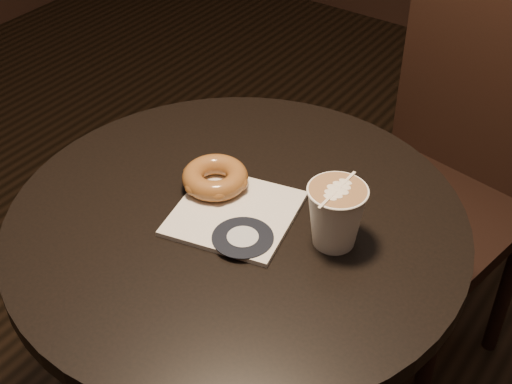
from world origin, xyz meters
TOP-DOWN VIEW (x-y plane):
  - cafe_table at (0.00, 0.00)m, footprint 0.70×0.70m
  - chair at (0.12, 0.61)m, footprint 0.46×0.46m
  - pastry_bag at (-0.00, 0.00)m, footprint 0.21×0.21m
  - doughnut at (-0.07, 0.03)m, footprint 0.10×0.10m
  - latte_cup at (0.15, 0.04)m, footprint 0.09×0.09m

SIDE VIEW (x-z plane):
  - cafe_table at x=0.00m, z-range 0.18..0.93m
  - chair at x=0.12m, z-range 0.06..1.07m
  - pastry_bag at x=0.00m, z-range 0.75..0.76m
  - doughnut at x=-0.07m, z-range 0.76..0.79m
  - latte_cup at x=0.15m, z-range 0.75..0.85m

